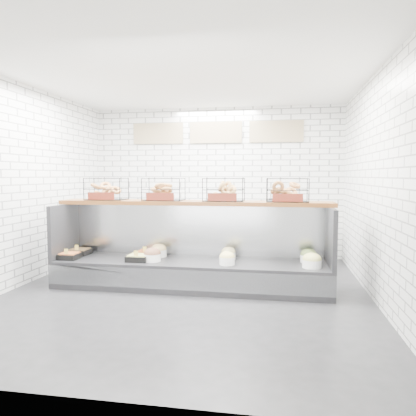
# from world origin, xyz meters

# --- Properties ---
(ground) EXTENTS (5.50, 5.50, 0.00)m
(ground) POSITION_xyz_m (0.00, 0.00, 0.00)
(ground) COLOR black
(ground) RESTS_ON ground
(room_shell) EXTENTS (5.02, 5.51, 3.01)m
(room_shell) POSITION_xyz_m (0.00, 0.60, 2.06)
(room_shell) COLOR silver
(room_shell) RESTS_ON ground
(display_case) EXTENTS (4.00, 0.90, 1.20)m
(display_case) POSITION_xyz_m (0.00, 0.35, 0.32)
(display_case) COLOR black
(display_case) RESTS_ON ground
(bagel_shelf) EXTENTS (4.10, 0.50, 0.40)m
(bagel_shelf) POSITION_xyz_m (0.00, 0.52, 1.38)
(bagel_shelf) COLOR #4C2810
(bagel_shelf) RESTS_ON display_case
(prep_counter) EXTENTS (4.00, 0.60, 1.20)m
(prep_counter) POSITION_xyz_m (-0.01, 2.43, 0.47)
(prep_counter) COLOR #93969B
(prep_counter) RESTS_ON ground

